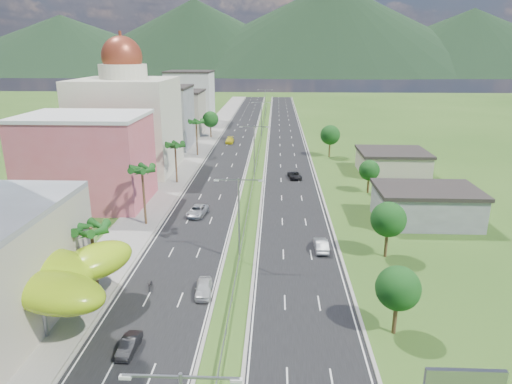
# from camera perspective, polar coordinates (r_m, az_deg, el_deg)

# --- Properties ---
(ground) EXTENTS (500.00, 500.00, 0.00)m
(ground) POSITION_cam_1_polar(r_m,az_deg,el_deg) (50.62, -2.99, -13.49)
(ground) COLOR #2D5119
(ground) RESTS_ON ground
(road_left) EXTENTS (11.00, 260.00, 0.04)m
(road_left) POSITION_cam_1_polar(r_m,az_deg,el_deg) (136.24, -2.58, 6.42)
(road_left) COLOR black
(road_left) RESTS_ON ground
(road_right) EXTENTS (11.00, 260.00, 0.04)m
(road_right) POSITION_cam_1_polar(r_m,az_deg,el_deg) (135.75, 3.77, 6.36)
(road_right) COLOR black
(road_right) RESTS_ON ground
(sidewalk_left) EXTENTS (7.00, 260.00, 0.12)m
(sidewalk_left) POSITION_cam_1_polar(r_m,az_deg,el_deg) (137.40, -6.56, 6.43)
(sidewalk_left) COLOR gray
(sidewalk_left) RESTS_ON ground
(median_guardrail) EXTENTS (0.10, 216.06, 0.76)m
(median_guardrail) POSITION_cam_1_polar(r_m,az_deg,el_deg) (118.04, 0.29, 5.02)
(median_guardrail) COLOR gray
(median_guardrail) RESTS_ON ground
(streetlight_median_b) EXTENTS (6.04, 0.25, 11.00)m
(streetlight_median_b) POSITION_cam_1_polar(r_m,az_deg,el_deg) (56.76, -2.15, -2.40)
(streetlight_median_b) COLOR gray
(streetlight_median_b) RESTS_ON ground
(streetlight_median_c) EXTENTS (6.04, 0.25, 11.00)m
(streetlight_median_c) POSITION_cam_1_polar(r_m,az_deg,el_deg) (95.28, -0.22, 5.78)
(streetlight_median_c) COLOR gray
(streetlight_median_c) RESTS_ON ground
(streetlight_median_d) EXTENTS (6.04, 0.25, 11.00)m
(streetlight_median_d) POSITION_cam_1_polar(r_m,az_deg,el_deg) (139.61, 0.67, 9.50)
(streetlight_median_d) COLOR gray
(streetlight_median_d) RESTS_ON ground
(streetlight_median_e) EXTENTS (6.04, 0.25, 11.00)m
(streetlight_median_e) POSITION_cam_1_polar(r_m,az_deg,el_deg) (184.27, 1.14, 11.43)
(streetlight_median_e) COLOR gray
(streetlight_median_e) RESTS_ON ground
(lime_canopy) EXTENTS (18.00, 15.00, 7.40)m
(lime_canopy) POSITION_cam_1_polar(r_m,az_deg,el_deg) (50.76, -26.95, -9.04)
(lime_canopy) COLOR #93BF12
(lime_canopy) RESTS_ON ground
(pink_shophouse) EXTENTS (20.00, 15.00, 15.00)m
(pink_shophouse) POSITION_cam_1_polar(r_m,az_deg,el_deg) (83.98, -20.34, 3.61)
(pink_shophouse) COLOR #CE545E
(pink_shophouse) RESTS_ON ground
(domed_building) EXTENTS (20.00, 20.00, 28.70)m
(domed_building) POSITION_cam_1_polar(r_m,az_deg,el_deg) (104.47, -15.80, 8.73)
(domed_building) COLOR beige
(domed_building) RESTS_ON ground
(midrise_grey) EXTENTS (16.00, 15.00, 16.00)m
(midrise_grey) POSITION_cam_1_polar(r_m,az_deg,el_deg) (128.43, -11.84, 9.01)
(midrise_grey) COLOR slate
(midrise_grey) RESTS_ON ground
(midrise_beige) EXTENTS (16.00, 15.00, 13.00)m
(midrise_beige) POSITION_cam_1_polar(r_m,az_deg,el_deg) (149.85, -9.77, 9.71)
(midrise_beige) COLOR #B1A891
(midrise_beige) RESTS_ON ground
(midrise_white) EXTENTS (16.00, 15.00, 18.00)m
(midrise_white) POSITION_cam_1_polar(r_m,az_deg,el_deg) (171.97, -8.21, 11.58)
(midrise_white) COLOR silver
(midrise_white) RESTS_ON ground
(shed_near) EXTENTS (15.00, 10.00, 5.00)m
(shed_near) POSITION_cam_1_polar(r_m,az_deg,el_deg) (75.88, 20.45, -1.75)
(shed_near) COLOR slate
(shed_near) RESTS_ON ground
(shed_far) EXTENTS (14.00, 12.00, 4.40)m
(shed_far) POSITION_cam_1_polar(r_m,az_deg,el_deg) (104.22, 16.66, 3.49)
(shed_far) COLOR #B1A891
(shed_far) RESTS_ON ground
(palm_tree_b) EXTENTS (3.60, 3.60, 8.10)m
(palm_tree_b) POSITION_cam_1_polar(r_m,az_deg,el_deg) (52.92, -19.91, -4.62)
(palm_tree_b) COLOR #47301C
(palm_tree_b) RESTS_ON ground
(palm_tree_c) EXTENTS (3.60, 3.60, 9.60)m
(palm_tree_c) POSITION_cam_1_polar(r_m,az_deg,el_deg) (70.41, -14.06, 2.51)
(palm_tree_c) COLOR #47301C
(palm_tree_c) RESTS_ON ground
(palm_tree_d) EXTENTS (3.60, 3.60, 8.60)m
(palm_tree_d) POSITION_cam_1_polar(r_m,az_deg,el_deg) (92.30, -10.08, 5.63)
(palm_tree_d) COLOR #47301C
(palm_tree_d) RESTS_ON ground
(palm_tree_e) EXTENTS (3.60, 3.60, 9.40)m
(palm_tree_e) POSITION_cam_1_polar(r_m,az_deg,el_deg) (116.31, -7.48, 8.54)
(palm_tree_e) COLOR #47301C
(palm_tree_e) RESTS_ON ground
(leafy_tree_lfar) EXTENTS (4.90, 4.90, 8.05)m
(leafy_tree_lfar) POSITION_cam_1_polar(r_m,az_deg,el_deg) (141.13, -5.71, 9.03)
(leafy_tree_lfar) COLOR #47301C
(leafy_tree_lfar) RESTS_ON ground
(leafy_tree_ra) EXTENTS (4.20, 4.20, 6.90)m
(leafy_tree_ra) POSITION_cam_1_polar(r_m,az_deg,el_deg) (45.20, 17.33, -11.43)
(leafy_tree_ra) COLOR #47301C
(leafy_tree_ra) RESTS_ON ground
(leafy_tree_rb) EXTENTS (4.55, 4.55, 7.47)m
(leafy_tree_rb) POSITION_cam_1_polar(r_m,az_deg,el_deg) (60.76, 16.22, -3.33)
(leafy_tree_rb) COLOR #47301C
(leafy_tree_rb) RESTS_ON ground
(leafy_tree_rc) EXTENTS (3.85, 3.85, 6.33)m
(leafy_tree_rc) POSITION_cam_1_polar(r_m,az_deg,el_deg) (87.74, 13.98, 2.64)
(leafy_tree_rc) COLOR #47301C
(leafy_tree_rc) RESTS_ON ground
(leafy_tree_rd) EXTENTS (4.90, 4.90, 8.05)m
(leafy_tree_rd) POSITION_cam_1_polar(r_m,az_deg,el_deg) (115.83, 9.26, 7.05)
(leafy_tree_rd) COLOR #47301C
(leafy_tree_rd) RESTS_ON ground
(mountain_ridge) EXTENTS (860.00, 140.00, 90.00)m
(mountain_ridge) POSITION_cam_1_polar(r_m,az_deg,el_deg) (497.01, 9.22, 14.21)
(mountain_ridge) COLOR black
(mountain_ridge) RESTS_ON ground
(car_white_near_left) EXTENTS (2.11, 4.54, 1.50)m
(car_white_near_left) POSITION_cam_1_polar(r_m,az_deg,el_deg) (51.76, -6.55, -11.82)
(car_white_near_left) COLOR silver
(car_white_near_left) RESTS_ON road_left
(car_dark_left) EXTENTS (1.51, 3.92, 1.27)m
(car_dark_left) POSITION_cam_1_polar(r_m,az_deg,el_deg) (44.53, -15.60, -17.95)
(car_dark_left) COLOR black
(car_dark_left) RESTS_ON road_left
(car_silver_mid_left) EXTENTS (3.36, 5.83, 1.53)m
(car_silver_mid_left) POSITION_cam_1_polar(r_m,az_deg,el_deg) (74.96, -7.34, -2.35)
(car_silver_mid_left) COLOR #A1A3A9
(car_silver_mid_left) RESTS_ON road_left
(car_yellow_far_left) EXTENTS (2.25, 5.46, 1.58)m
(car_yellow_far_left) POSITION_cam_1_polar(r_m,az_deg,el_deg) (132.68, -3.30, 6.47)
(car_yellow_far_left) COLOR gold
(car_yellow_far_left) RESTS_ON road_left
(car_silver_right) EXTENTS (1.75, 4.79, 1.57)m
(car_silver_right) POSITION_cam_1_polar(r_m,az_deg,el_deg) (62.39, 8.14, -6.55)
(car_silver_right) COLOR #9FA0A7
(car_silver_right) RESTS_ON road_right
(car_dark_far_right) EXTENTS (3.10, 5.48, 1.44)m
(car_dark_far_right) POSITION_cam_1_polar(r_m,az_deg,el_deg) (96.19, 4.82, 2.16)
(car_dark_far_right) COLOR black
(car_dark_far_right) RESTS_ON road_right
(motorcycle) EXTENTS (0.85, 2.12, 1.32)m
(motorcycle) POSITION_cam_1_polar(r_m,az_deg,el_deg) (53.78, -13.06, -11.11)
(motorcycle) COLOR black
(motorcycle) RESTS_ON road_left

